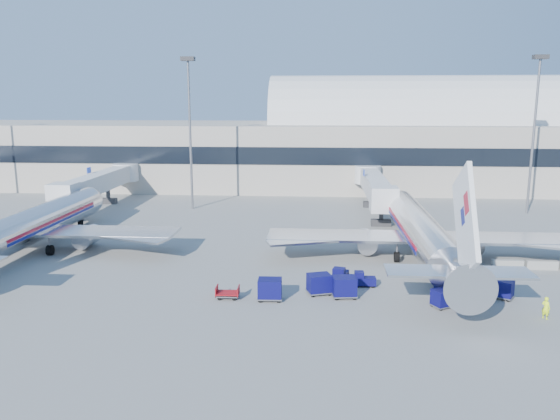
# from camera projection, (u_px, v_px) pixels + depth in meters

# --- Properties ---
(ground) EXTENTS (260.00, 260.00, 0.00)m
(ground) POSITION_uv_depth(u_px,v_px,m) (325.00, 271.00, 53.17)
(ground) COLOR gray
(ground) RESTS_ON ground
(terminal) EXTENTS (170.00, 28.15, 21.00)m
(terminal) POSITION_uv_depth(u_px,v_px,m) (253.00, 146.00, 107.35)
(terminal) COLOR #B2AA9E
(terminal) RESTS_ON ground
(airliner_main) EXTENTS (32.00, 37.26, 12.07)m
(airliner_main) POSITION_uv_depth(u_px,v_px,m) (422.00, 233.00, 56.31)
(airliner_main) COLOR silver
(airliner_main) RESTS_ON ground
(airliner_mid) EXTENTS (32.00, 37.26, 12.07)m
(airliner_mid) POSITION_uv_depth(u_px,v_px,m) (30.00, 226.00, 59.20)
(airliner_mid) COLOR silver
(airliner_mid) RESTS_ON ground
(jetbridge_near) EXTENTS (4.40, 27.50, 6.25)m
(jetbridge_near) POSITION_uv_depth(u_px,v_px,m) (374.00, 184.00, 82.00)
(jetbridge_near) COLOR silver
(jetbridge_near) RESTS_ON ground
(jetbridge_mid) EXTENTS (4.40, 27.50, 6.25)m
(jetbridge_mid) POSITION_uv_depth(u_px,v_px,m) (102.00, 182.00, 84.90)
(jetbridge_mid) COLOR silver
(jetbridge_mid) RESTS_ON ground
(mast_west) EXTENTS (2.00, 1.20, 22.60)m
(mast_west) POSITION_uv_depth(u_px,v_px,m) (189.00, 111.00, 80.97)
(mast_west) COLOR slate
(mast_west) RESTS_ON ground
(mast_east) EXTENTS (2.00, 1.20, 22.60)m
(mast_east) POSITION_uv_depth(u_px,v_px,m) (536.00, 111.00, 77.52)
(mast_east) COLOR slate
(mast_east) RESTS_ON ground
(barrier_near) EXTENTS (3.00, 0.55, 0.90)m
(barrier_near) POSITION_uv_depth(u_px,v_px,m) (507.00, 264.00, 53.79)
(barrier_near) COLOR #9E9E96
(barrier_near) RESTS_ON ground
(barrier_mid) EXTENTS (3.00, 0.55, 0.90)m
(barrier_mid) POSITION_uv_depth(u_px,v_px,m) (542.00, 265.00, 53.56)
(barrier_mid) COLOR #9E9E96
(barrier_mid) RESTS_ON ground
(tug_lead) EXTENTS (2.08, 1.07, 1.34)m
(tug_lead) POSITION_uv_depth(u_px,v_px,m) (363.00, 280.00, 48.71)
(tug_lead) COLOR #0A0948
(tug_lead) RESTS_ON ground
(tug_right) EXTENTS (2.81, 2.06, 1.65)m
(tug_right) POSITION_uv_depth(u_px,v_px,m) (449.00, 282.00, 47.69)
(tug_right) COLOR #0A0948
(tug_right) RESTS_ON ground
(tug_left) EXTENTS (1.75, 2.61, 1.55)m
(tug_left) POSITION_uv_depth(u_px,v_px,m) (340.00, 276.00, 49.46)
(tug_left) COLOR #0A0948
(tug_left) RESTS_ON ground
(cart_train_a) EXTENTS (2.22, 1.81, 1.80)m
(cart_train_a) POSITION_uv_depth(u_px,v_px,m) (344.00, 287.00, 45.82)
(cart_train_a) COLOR #0A0948
(cart_train_a) RESTS_ON ground
(cart_train_b) EXTENTS (2.38, 2.07, 1.76)m
(cart_train_b) POSITION_uv_depth(u_px,v_px,m) (319.00, 284.00, 46.64)
(cart_train_b) COLOR #0A0948
(cart_train_b) RESTS_ON ground
(cart_train_c) EXTENTS (2.09, 1.62, 1.81)m
(cart_train_c) POSITION_uv_depth(u_px,v_px,m) (270.00, 289.00, 45.25)
(cart_train_c) COLOR #0A0948
(cart_train_c) RESTS_ON ground
(cart_solo_near) EXTENTS (2.12, 1.97, 1.50)m
(cart_solo_near) POSITION_uv_depth(u_px,v_px,m) (443.00, 298.00, 43.67)
(cart_solo_near) COLOR #0A0948
(cart_solo_near) RESTS_ON ground
(cart_solo_far) EXTENTS (2.27, 2.13, 1.60)m
(cart_solo_far) POSITION_uv_depth(u_px,v_px,m) (502.00, 288.00, 45.68)
(cart_solo_far) COLOR #0A0948
(cart_solo_far) RESTS_ON ground
(cart_open_red) EXTENTS (1.95, 1.39, 0.52)m
(cart_open_red) POSITION_uv_depth(u_px,v_px,m) (228.00, 294.00, 45.75)
(cart_open_red) COLOR slate
(cart_open_red) RESTS_ON ground
(ramp_worker) EXTENTS (0.73, 0.76, 1.75)m
(ramp_worker) POSITION_uv_depth(u_px,v_px,m) (546.00, 308.00, 41.34)
(ramp_worker) COLOR #D6FF1A
(ramp_worker) RESTS_ON ground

